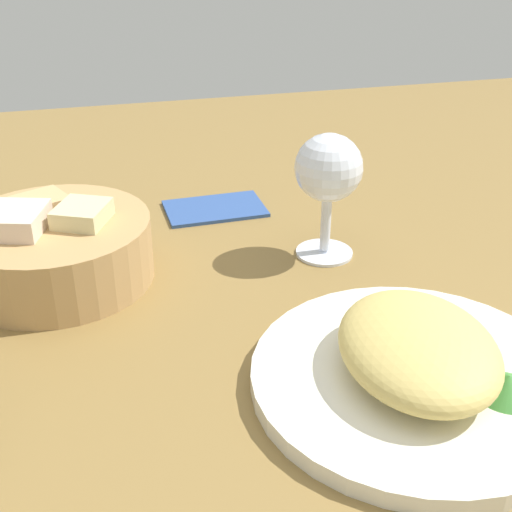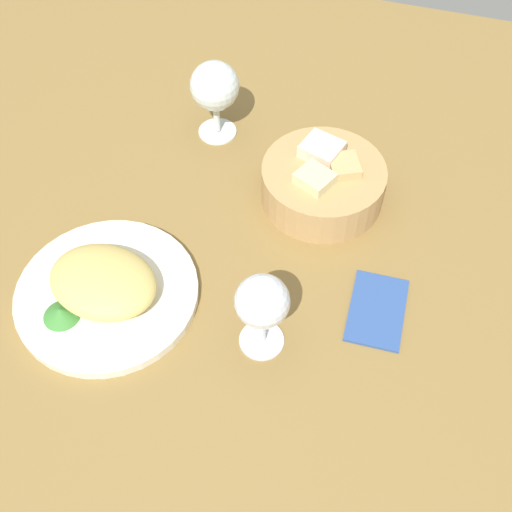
# 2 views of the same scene
# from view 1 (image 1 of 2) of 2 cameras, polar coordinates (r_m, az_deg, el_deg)

# --- Properties ---
(ground_plane) EXTENTS (1.40, 1.40, 0.02)m
(ground_plane) POSITION_cam_1_polar(r_m,az_deg,el_deg) (0.58, 0.31, -6.58)
(ground_plane) COLOR olive
(plate) EXTENTS (0.24, 0.24, 0.01)m
(plate) POSITION_cam_1_polar(r_m,az_deg,el_deg) (0.52, 13.02, -9.94)
(plate) COLOR white
(plate) RESTS_ON ground_plane
(omelette) EXTENTS (0.16, 0.13, 0.04)m
(omelette) POSITION_cam_1_polar(r_m,az_deg,el_deg) (0.50, 13.36, -7.44)
(omelette) COLOR #D2B964
(omelette) RESTS_ON plate
(lettuce_garnish) EXTENTS (0.05, 0.05, 0.01)m
(lettuce_garnish) POSITION_cam_1_polar(r_m,az_deg,el_deg) (0.51, 20.25, -9.98)
(lettuce_garnish) COLOR #3A7F33
(lettuce_garnish) RESTS_ON plate
(bread_basket) EXTENTS (0.18, 0.18, 0.08)m
(bread_basket) POSITION_cam_1_polar(r_m,az_deg,el_deg) (0.65, -16.53, 0.69)
(bread_basket) COLOR tan
(bread_basket) RESTS_ON ground_plane
(wine_glass_near) EXTENTS (0.06, 0.06, 0.12)m
(wine_glass_near) POSITION_cam_1_polar(r_m,az_deg,el_deg) (0.65, 6.05, 6.78)
(wine_glass_near) COLOR silver
(wine_glass_near) RESTS_ON ground_plane
(folded_napkin) EXTENTS (0.07, 0.11, 0.01)m
(folded_napkin) POSITION_cam_1_polar(r_m,az_deg,el_deg) (0.77, -3.45, 4.10)
(folded_napkin) COLOR #2E4E90
(folded_napkin) RESTS_ON ground_plane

